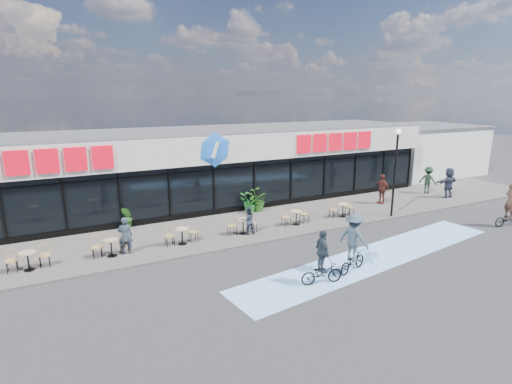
% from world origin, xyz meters
% --- Properties ---
extents(ground, '(120.00, 120.00, 0.00)m').
position_xyz_m(ground, '(0.00, 0.00, 0.00)').
color(ground, '#28282B').
rests_on(ground, ground).
extents(sidewalk, '(44.00, 5.00, 0.10)m').
position_xyz_m(sidewalk, '(0.00, 4.50, 0.05)').
color(sidewalk, '#504A47').
rests_on(sidewalk, ground).
extents(bike_lane, '(14.17, 4.13, 0.01)m').
position_xyz_m(bike_lane, '(4.00, -1.50, 0.01)').
color(bike_lane, '#80B6F2').
rests_on(bike_lane, ground).
extents(building, '(30.60, 6.57, 4.75)m').
position_xyz_m(building, '(-0.00, 9.93, 2.34)').
color(building, black).
rests_on(building, ground).
extents(neighbour_building, '(9.20, 7.20, 4.11)m').
position_xyz_m(neighbour_building, '(20.50, 11.00, 2.06)').
color(neighbour_building, silver).
rests_on(neighbour_building, ground).
extents(lamp_post, '(0.28, 0.28, 4.80)m').
position_xyz_m(lamp_post, '(8.69, 2.30, 2.98)').
color(lamp_post, black).
rests_on(lamp_post, sidewalk).
extents(bistro_set_1, '(1.54, 0.62, 0.90)m').
position_xyz_m(bistro_set_1, '(-9.02, 3.49, 0.56)').
color(bistro_set_1, tan).
rests_on(bistro_set_1, sidewalk).
extents(bistro_set_2, '(1.54, 0.62, 0.90)m').
position_xyz_m(bistro_set_2, '(-5.98, 3.49, 0.56)').
color(bistro_set_2, tan).
rests_on(bistro_set_2, sidewalk).
extents(bistro_set_3, '(1.54, 0.62, 0.90)m').
position_xyz_m(bistro_set_3, '(-2.94, 3.49, 0.56)').
color(bistro_set_3, tan).
rests_on(bistro_set_3, sidewalk).
extents(bistro_set_4, '(1.54, 0.62, 0.90)m').
position_xyz_m(bistro_set_4, '(0.09, 3.49, 0.56)').
color(bistro_set_4, tan).
rests_on(bistro_set_4, sidewalk).
extents(bistro_set_5, '(1.54, 0.62, 0.90)m').
position_xyz_m(bistro_set_5, '(3.13, 3.49, 0.56)').
color(bistro_set_5, tan).
rests_on(bistro_set_5, sidewalk).
extents(bistro_set_6, '(1.54, 0.62, 0.90)m').
position_xyz_m(bistro_set_6, '(6.17, 3.49, 0.56)').
color(bistro_set_6, tan).
rests_on(bistro_set_6, sidewalk).
extents(potted_plant_left, '(0.61, 0.70, 1.14)m').
position_xyz_m(potted_plant_left, '(-4.76, 6.72, 0.67)').
color(potted_plant_left, '#275B1A').
rests_on(potted_plant_left, sidewalk).
extents(potted_plant_mid, '(1.06, 0.93, 1.12)m').
position_xyz_m(potted_plant_mid, '(1.91, 6.48, 0.66)').
color(potted_plant_mid, '#1E6923').
rests_on(potted_plant_mid, sidewalk).
extents(potted_plant_right, '(1.53, 1.48, 1.30)m').
position_xyz_m(potted_plant_right, '(2.45, 6.55, 0.75)').
color(potted_plant_right, '#285919').
rests_on(potted_plant_right, sidewalk).
extents(patron_left, '(0.65, 0.49, 1.62)m').
position_xyz_m(patron_left, '(-5.39, 3.40, 0.91)').
color(patron_left, '#28323E').
rests_on(patron_left, sidewalk).
extents(patron_right, '(0.73, 0.59, 1.39)m').
position_xyz_m(patron_right, '(0.28, 3.23, 0.80)').
color(patron_right, '#2B3244').
rests_on(patron_right, sidewalk).
extents(pedestrian_a, '(0.53, 1.11, 1.84)m').
position_xyz_m(pedestrian_a, '(10.04, 4.52, 1.02)').
color(pedestrian_a, '#49201A').
rests_on(pedestrian_a, sidewalk).
extents(pedestrian_b, '(1.06, 1.34, 1.82)m').
position_xyz_m(pedestrian_b, '(14.78, 5.09, 1.01)').
color(pedestrian_b, black).
rests_on(pedestrian_b, sidewalk).
extents(pedestrian_c, '(1.84, 0.59, 1.98)m').
position_xyz_m(pedestrian_c, '(14.96, 3.64, 1.09)').
color(pedestrian_c, '#2E3548').
rests_on(pedestrian_c, sidewalk).
extents(cyclist_a, '(1.69, 1.38, 2.34)m').
position_xyz_m(cyclist_a, '(2.16, -2.14, 1.09)').
color(cyclist_a, black).
rests_on(cyclist_a, ground).
extents(cyclist_b, '(1.67, 0.87, 2.33)m').
position_xyz_m(cyclist_b, '(12.96, -1.56, 0.84)').
color(cyclist_b, black).
rests_on(cyclist_b, ground).
extents(cyclist_c, '(1.65, 1.00, 2.05)m').
position_xyz_m(cyclist_c, '(0.47, -2.46, 0.79)').
color(cyclist_c, black).
rests_on(cyclist_c, ground).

